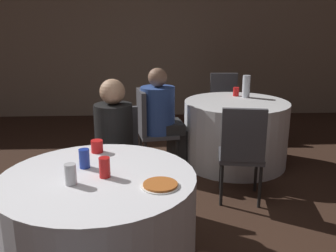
{
  "coord_description": "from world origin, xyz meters",
  "views": [
    {
      "loc": [
        0.41,
        -1.94,
        1.64
      ],
      "look_at": [
        0.55,
        0.85,
        0.84
      ],
      "focal_mm": 40.0,
      "sensor_mm": 36.0,
      "label": 1
    }
  ],
  "objects": [
    {
      "name": "chair_near_north",
      "position": [
        0.12,
        1.15,
        0.54
      ],
      "size": [
        0.41,
        0.41,
        0.91
      ],
      "rotation": [
        0.0,
        0.0,
        -3.16
      ],
      "color": "#47474C",
      "rests_on": "ground_plane"
    },
    {
      "name": "wall_back",
      "position": [
        0.0,
        4.57,
        1.4
      ],
      "size": [
        16.0,
        0.06,
        2.8
      ],
      "color": "gray",
      "rests_on": "ground_plane"
    },
    {
      "name": "person_blue_shirt",
      "position": [
        0.56,
        2.03,
        0.59
      ],
      "size": [
        0.52,
        0.41,
        1.15
      ],
      "rotation": [
        0.0,
        0.0,
        -1.4
      ],
      "color": "#282828",
      "rests_on": "ground_plane"
    },
    {
      "name": "person_black_shirt",
      "position": [
        0.11,
        0.98,
        0.59
      ],
      "size": [
        0.31,
        0.5,
        1.18
      ],
      "rotation": [
        0.0,
        0.0,
        -3.16
      ],
      "color": "#282828",
      "rests_on": "ground_plane"
    },
    {
      "name": "soda_can_red",
      "position": [
        0.14,
        0.12,
        0.8
      ],
      "size": [
        0.07,
        0.07,
        0.12
      ],
      "color": "red",
      "rests_on": "table_near"
    },
    {
      "name": "cup_far",
      "position": [
        1.46,
        2.49,
        0.8
      ],
      "size": [
        0.07,
        0.07,
        0.11
      ],
      "color": "red",
      "rests_on": "table_far"
    },
    {
      "name": "bottle_far",
      "position": [
        1.56,
        2.41,
        0.87
      ],
      "size": [
        0.09,
        0.09,
        0.26
      ],
      "color": "silver",
      "rests_on": "table_far"
    },
    {
      "name": "chair_far_west",
      "position": [
        0.4,
        2.0,
        0.54
      ],
      "size": [
        0.47,
        0.46,
        0.91
      ],
      "rotation": [
        0.0,
        0.0,
        -1.4
      ],
      "color": "#47474C",
      "rests_on": "ground_plane"
    },
    {
      "name": "table_near",
      "position": [
        0.1,
        0.14,
        0.37
      ],
      "size": [
        1.18,
        1.18,
        0.74
      ],
      "color": "silver",
      "rests_on": "ground_plane"
    },
    {
      "name": "chair_far_south",
      "position": [
        1.23,
        1.18,
        0.54
      ],
      "size": [
        0.46,
        0.46,
        0.91
      ],
      "rotation": [
        0.0,
        0.0,
        -0.17
      ],
      "color": "#47474C",
      "rests_on": "ground_plane"
    },
    {
      "name": "table_far",
      "position": [
        1.4,
        2.17,
        0.37
      ],
      "size": [
        1.19,
        1.19,
        0.74
      ],
      "color": "white",
      "rests_on": "ground_plane"
    },
    {
      "name": "cup_near",
      "position": [
        0.04,
        0.56,
        0.79
      ],
      "size": [
        0.08,
        0.08,
        0.09
      ],
      "color": "red",
      "rests_on": "table_near"
    },
    {
      "name": "chair_far_north",
      "position": [
        1.46,
        3.18,
        0.54
      ],
      "size": [
        0.42,
        0.43,
        0.91
      ],
      "rotation": [
        0.0,
        0.0,
        -3.2
      ],
      "color": "#47474C",
      "rests_on": "ground_plane"
    },
    {
      "name": "pizza_plate_near",
      "position": [
        0.47,
        -0.02,
        0.75
      ],
      "size": [
        0.22,
        0.22,
        0.02
      ],
      "color": "white",
      "rests_on": "table_near"
    },
    {
      "name": "soda_can_silver",
      "position": [
        -0.04,
        0.03,
        0.8
      ],
      "size": [
        0.07,
        0.07,
        0.12
      ],
      "color": "silver",
      "rests_on": "table_near"
    },
    {
      "name": "soda_can_blue",
      "position": [
        -0.0,
        0.27,
        0.8
      ],
      "size": [
        0.07,
        0.07,
        0.12
      ],
      "color": "#1E38A5",
      "rests_on": "table_near"
    }
  ]
}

